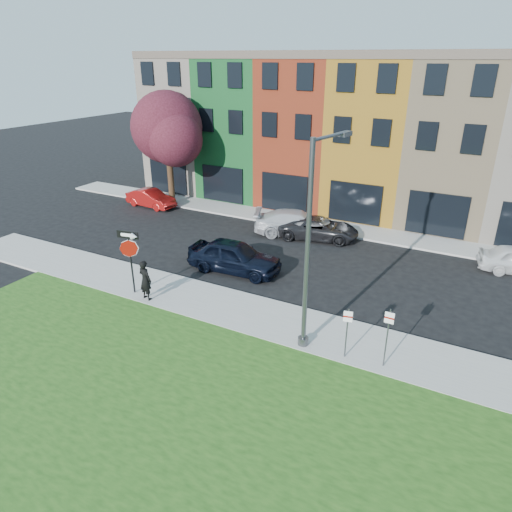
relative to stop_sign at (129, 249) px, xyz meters
The scene contains 14 objects.
ground 6.84m from the stop_sign, 18.83° to the right, with size 120.00×120.00×0.00m, color black.
sidewalk_near 8.46m from the stop_sign, ahead, with size 40.00×3.00×0.12m, color #989690.
sidewalk_far 13.47m from the stop_sign, 76.47° to the left, with size 40.00×2.40×0.12m, color #989690.
rowhouse_block 19.63m from the stop_sign, 79.30° to the left, with size 30.00×10.12×10.00m.
stop_sign is the anchor object (origin of this frame).
man 1.54m from the stop_sign, 11.32° to the right, with size 0.74×0.55×1.86m, color black.
sedan_near 5.40m from the stop_sign, 57.30° to the left, with size 4.94×2.24×1.65m, color black.
parked_car_red 13.74m from the stop_sign, 126.65° to the left, with size 3.99×1.65×1.28m, color maroon.
parked_car_silver 11.37m from the stop_sign, 71.75° to the left, with size 5.62×3.87×1.51m, color #B9B9BE.
parked_car_dark 11.91m from the stop_sign, 65.14° to the left, with size 5.09×3.13×1.32m, color black.
street_lamp 8.72m from the stop_sign, ahead, with size 0.77×2.56×7.72m.
parking_sign_a 10.19m from the stop_sign, ahead, with size 0.32×0.12×1.98m.
parking_sign_b 11.54m from the stop_sign, ahead, with size 0.32×0.08×2.29m.
tree_purple 14.41m from the stop_sign, 120.02° to the left, with size 5.96×5.21×7.97m.
Camera 1 is at (7.65, -11.74, 10.15)m, focal length 32.00 mm.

